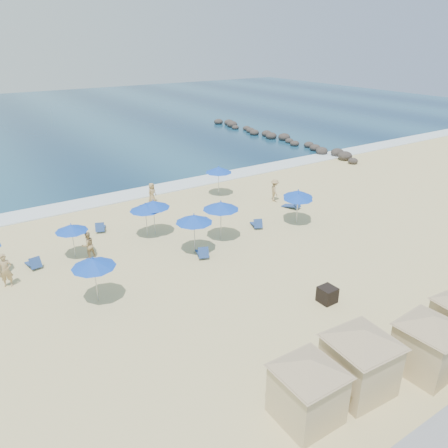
{
  "coord_description": "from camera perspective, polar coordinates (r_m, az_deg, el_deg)",
  "views": [
    {
      "loc": [
        -11.31,
        -16.7,
        11.94
      ],
      "look_at": [
        1.74,
        3.0,
        1.73
      ],
      "focal_mm": 35.0,
      "sensor_mm": 36.0,
      "label": 1
    }
  ],
  "objects": [
    {
      "name": "ocean",
      "position": [
        73.55,
        -24.8,
        11.97
      ],
      "size": [
        160.0,
        80.0,
        0.06
      ],
      "primitive_type": "cube",
      "color": "#0D2D4C",
      "rests_on": "ground"
    },
    {
      "name": "umbrella_6",
      "position": [
        28.17,
        -9.22,
        2.57
      ],
      "size": [
        2.1,
        2.1,
        2.4
      ],
      "color": "#A5A8AD",
      "rests_on": "ground"
    },
    {
      "name": "cabana_2",
      "position": [
        18.58,
        25.3,
        -13.16
      ],
      "size": [
        4.37,
        4.37,
        2.74
      ],
      "color": "#D1BA8F",
      "rests_on": "ground"
    },
    {
      "name": "surf_line",
      "position": [
        36.14,
        -13.4,
        3.5
      ],
      "size": [
        160.0,
        2.5,
        0.08
      ],
      "primitive_type": "cube",
      "color": "white",
      "rests_on": "ground"
    },
    {
      "name": "cabana_1",
      "position": [
        16.8,
        17.48,
        -15.69
      ],
      "size": [
        4.6,
        4.6,
        2.89
      ],
      "color": "#D1BA8F",
      "rests_on": "ground"
    },
    {
      "name": "ground",
      "position": [
        23.44,
        0.5,
        -7.26
      ],
      "size": [
        160.0,
        160.0,
        0.0
      ],
      "primitive_type": "plane",
      "color": "#D3C286",
      "rests_on": "ground"
    },
    {
      "name": "umbrella_10",
      "position": [
        29.9,
        9.67,
        3.56
      ],
      "size": [
        2.0,
        2.0,
        2.28
      ],
      "color": "#A5A8AD",
      "rests_on": "ground"
    },
    {
      "name": "umbrella_8",
      "position": [
        35.15,
        -0.71,
        7.12
      ],
      "size": [
        2.13,
        2.13,
        2.42
      ],
      "color": "#A5A8AD",
      "rests_on": "ground"
    },
    {
      "name": "beachgoer_2",
      "position": [
        34.32,
        6.63,
        4.41
      ],
      "size": [
        1.06,
        1.3,
        1.75
      ],
      "primitive_type": "imported",
      "rotation": [
        0.0,
        0.0,
        1.14
      ],
      "color": "tan",
      "rests_on": "ground"
    },
    {
      "name": "beach_chair_4",
      "position": [
        29.59,
        4.3,
        0.03
      ],
      "size": [
        1.03,
        1.43,
        0.72
      ],
      "color": "navy",
      "rests_on": "ground"
    },
    {
      "name": "beach_chair_5",
      "position": [
        33.17,
        8.97,
        2.47
      ],
      "size": [
        0.98,
        1.51,
        0.77
      ],
      "color": "navy",
      "rests_on": "ground"
    },
    {
      "name": "trash_bin",
      "position": [
        22.02,
        13.33,
        -8.97
      ],
      "size": [
        0.8,
        0.8,
        0.78
      ],
      "primitive_type": "cube",
      "rotation": [
        0.0,
        0.0,
        0.02
      ],
      "color": "black",
      "rests_on": "ground"
    },
    {
      "name": "umbrella_9",
      "position": [
        30.34,
        9.65,
        3.96
      ],
      "size": [
        2.05,
        2.05,
        2.34
      ],
      "color": "#A5A8AD",
      "rests_on": "ground"
    },
    {
      "name": "umbrella_4",
      "position": [
        27.99,
        -10.24,
        2.17
      ],
      "size": [
        2.02,
        2.02,
        2.3
      ],
      "color": "#A5A8AD",
      "rests_on": "ground"
    },
    {
      "name": "beachgoer_1",
      "position": [
        26.49,
        -17.35,
        -2.63
      ],
      "size": [
        0.9,
        0.77,
        1.61
      ],
      "primitive_type": "imported",
      "rotation": [
        0.0,
        0.0,
        3.37
      ],
      "color": "tan",
      "rests_on": "ground"
    },
    {
      "name": "umbrella_5",
      "position": [
        25.45,
        -3.94,
        0.7
      ],
      "size": [
        2.18,
        2.18,
        2.49
      ],
      "color": "#A5A8AD",
      "rests_on": "ground"
    },
    {
      "name": "beachgoer_0",
      "position": [
        25.06,
        -26.63,
        -5.44
      ],
      "size": [
        0.77,
        0.62,
        1.83
      ],
      "primitive_type": "imported",
      "rotation": [
        0.0,
        0.0,
        5.97
      ],
      "color": "tan",
      "rests_on": "ground"
    },
    {
      "name": "umbrella_2",
      "position": [
        21.58,
        -16.7,
        -4.88
      ],
      "size": [
        2.11,
        2.11,
        2.4
      ],
      "color": "#A5A8AD",
      "rests_on": "ground"
    },
    {
      "name": "rock_jetty",
      "position": [
        55.79,
        6.77,
        11.24
      ],
      "size": [
        2.56,
        26.66,
        0.96
      ],
      "color": "#292422",
      "rests_on": "ground"
    },
    {
      "name": "beach_chair_2",
      "position": [
        30.1,
        -15.85,
        -0.43
      ],
      "size": [
        1.03,
        1.42,
        0.71
      ],
      "color": "navy",
      "rests_on": "ground"
    },
    {
      "name": "beach_chair_3",
      "position": [
        25.66,
        -2.83,
        -3.74
      ],
      "size": [
        1.05,
        1.49,
        0.75
      ],
      "color": "navy",
      "rests_on": "ground"
    },
    {
      "name": "cabana_0",
      "position": [
        15.44,
        10.95,
        -19.54
      ],
      "size": [
        4.27,
        4.27,
        2.68
      ],
      "color": "#D1BA8F",
      "rests_on": "ground"
    },
    {
      "name": "umbrella_7",
      "position": [
        27.1,
        -0.42,
        2.42
      ],
      "size": [
        2.28,
        2.28,
        2.59
      ],
      "color": "#A5A8AD",
      "rests_on": "ground"
    },
    {
      "name": "beach_chair_1",
      "position": [
        26.71,
        -23.6,
        -4.7
      ],
      "size": [
        0.76,
        1.4,
        0.73
      ],
      "color": "navy",
      "rests_on": "ground"
    },
    {
      "name": "beachgoer_3",
      "position": [
        34.28,
        -9.41,
        4.05
      ],
      "size": [
        0.9,
        0.77,
        1.56
      ],
      "primitive_type": "imported",
      "rotation": [
        0.0,
        0.0,
        0.43
      ],
      "color": "tan",
      "rests_on": "ground"
    },
    {
      "name": "umbrella_3",
      "position": [
        26.45,
        -19.33,
        -0.48
      ],
      "size": [
        1.86,
        1.86,
        2.12
      ],
      "color": "#A5A8AD",
      "rests_on": "ground"
    }
  ]
}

